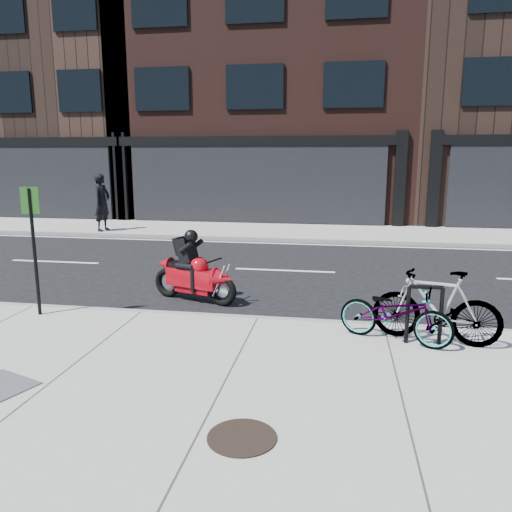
% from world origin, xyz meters
% --- Properties ---
extents(ground, '(120.00, 120.00, 0.00)m').
position_xyz_m(ground, '(0.00, 0.00, 0.00)').
color(ground, black).
rests_on(ground, ground).
extents(sidewalk_near, '(60.00, 6.00, 0.13)m').
position_xyz_m(sidewalk_near, '(0.00, -5.00, 0.07)').
color(sidewalk_near, gray).
rests_on(sidewalk_near, ground).
extents(sidewalk_far, '(60.00, 3.50, 0.13)m').
position_xyz_m(sidewalk_far, '(0.00, 7.75, 0.07)').
color(sidewalk_far, gray).
rests_on(sidewalk_far, ground).
extents(building_midwest, '(10.00, 10.00, 12.00)m').
position_xyz_m(building_midwest, '(-12.00, 14.50, 6.00)').
color(building_midwest, black).
rests_on(building_midwest, ground).
extents(building_center, '(12.00, 10.00, 14.50)m').
position_xyz_m(building_center, '(-2.00, 14.50, 7.25)').
color(building_center, black).
rests_on(building_center, ground).
extents(bike_rack, '(0.51, 0.08, 0.85)m').
position_xyz_m(bike_rack, '(2.47, -2.69, 0.63)').
color(bike_rack, black).
rests_on(bike_rack, sidewalk_near).
extents(bicycle_front, '(1.71, 1.12, 0.85)m').
position_xyz_m(bicycle_front, '(2.08, -2.68, 0.55)').
color(bicycle_front, gray).
rests_on(bicycle_front, sidewalk_near).
extents(bicycle_rear, '(1.81, 0.91, 1.05)m').
position_xyz_m(bicycle_rear, '(2.64, -2.60, 0.66)').
color(bicycle_rear, gray).
rests_on(bicycle_rear, sidewalk_near).
extents(motorcycle, '(1.78, 0.90, 1.38)m').
position_xyz_m(motorcycle, '(-1.34, -0.83, 0.56)').
color(motorcycle, black).
rests_on(motorcycle, ground).
extents(pedestrian, '(0.58, 0.79, 1.98)m').
position_xyz_m(pedestrian, '(-6.85, 6.50, 1.12)').
color(pedestrian, black).
rests_on(pedestrian, sidewalk_far).
extents(manhole_cover, '(0.77, 0.77, 0.02)m').
position_xyz_m(manhole_cover, '(0.43, -5.47, 0.14)').
color(manhole_cover, black).
rests_on(manhole_cover, sidewalk_near).
extents(sign_post, '(0.28, 0.08, 2.11)m').
position_xyz_m(sign_post, '(-3.60, -2.40, 1.39)').
color(sign_post, black).
rests_on(sign_post, sidewalk_near).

